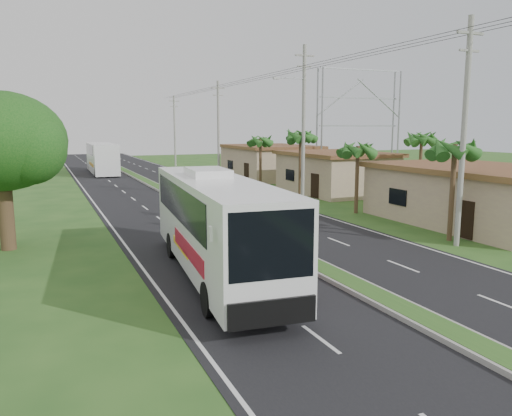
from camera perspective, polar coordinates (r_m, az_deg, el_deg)
name	(u,v)px	position (r m, az deg, el deg)	size (l,w,h in m)	color
ground	(332,276)	(20.18, 8.68, -7.72)	(180.00, 180.00, 0.00)	#29521E
road_asphalt	(191,205)	(38.20, -7.41, 0.35)	(14.00, 160.00, 0.02)	black
median_strip	(191,204)	(38.19, -7.41, 0.49)	(1.20, 160.00, 0.18)	gray
lane_edge_left	(100,211)	(36.96, -17.44, -0.31)	(0.12, 160.00, 0.01)	silver
lane_edge_right	(271,200)	(40.54, 1.73, 0.92)	(0.12, 160.00, 0.01)	silver
shop_near	(477,195)	(33.27, 23.91, 1.40)	(8.60, 12.60, 3.52)	tan
shop_mid	(335,172)	(45.57, 9.02, 4.08)	(7.60, 10.60, 3.67)	tan
shop_far	(270,162)	(57.83, 1.56, 5.32)	(8.60, 11.60, 3.82)	tan
palm_verge_a	(455,149)	(27.36, 21.77, 6.25)	(2.40, 2.40, 5.45)	#473321
palm_verge_b	(358,150)	(34.55, 11.56, 6.56)	(2.40, 2.40, 5.05)	#473321
palm_verge_c	(301,136)	(40.18, 5.12, 8.15)	(2.40, 2.40, 5.85)	#473321
palm_verge_d	(260,141)	(48.49, 0.51, 7.68)	(2.40, 2.40, 5.25)	#473321
palm_behind_shop	(422,139)	(41.91, 18.41, 7.50)	(2.40, 2.40, 5.65)	#473321
utility_pole_a	(464,131)	(26.28, 22.67, 8.14)	(1.60, 0.28, 11.00)	gray
utility_pole_b	(303,122)	(39.14, 5.42, 9.78)	(3.20, 0.28, 12.00)	gray
utility_pole_c	(218,129)	(57.49, -4.32, 9.01)	(1.60, 0.28, 11.00)	gray
utility_pole_d	(175,130)	(76.67, -9.28, 8.77)	(1.60, 0.28, 10.50)	gray
billboard_lattice	(359,118)	(56.50, 11.71, 10.01)	(10.18, 1.18, 12.07)	gray
coach_bus_main	(215,219)	(19.54, -4.68, -1.27)	(3.88, 13.12, 4.18)	white
coach_bus_far	(102,157)	(66.84, -17.20, 5.64)	(3.06, 13.11, 3.81)	white
motorcyclist	(201,216)	(28.93, -6.26, -0.93)	(1.68, 0.95, 2.16)	black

